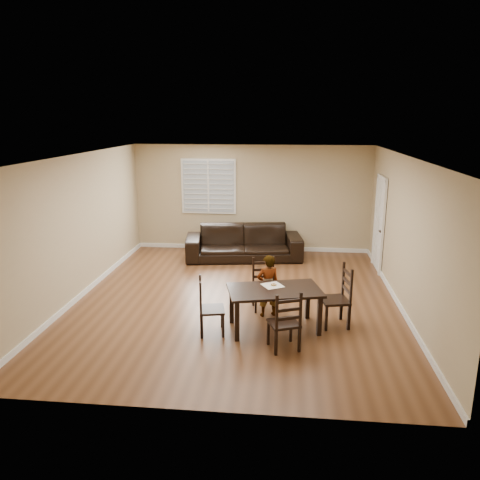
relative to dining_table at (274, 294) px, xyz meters
name	(u,v)px	position (x,y,z in m)	size (l,w,h in m)	color
ground	(237,300)	(-0.75, 1.19, -0.60)	(7.00, 7.00, 0.00)	brown
room	(239,204)	(-0.71, 1.37, 1.21)	(6.04, 7.04, 2.72)	tan
dining_table	(274,294)	(0.00, 0.00, 0.00)	(1.63, 1.16, 0.69)	black
chair_near	(264,285)	(-0.22, 0.91, -0.18)	(0.49, 0.47, 0.93)	black
chair_far	(287,325)	(0.20, -0.76, -0.18)	(0.54, 0.52, 0.93)	black
chair_left	(205,308)	(-1.09, -0.27, -0.18)	(0.47, 0.49, 0.93)	black
chair_right	(342,298)	(1.10, 0.27, -0.13)	(0.52, 0.54, 1.03)	black
child	(268,286)	(-0.13, 0.52, -0.05)	(0.40, 0.26, 1.10)	gray
napkin	(272,285)	(-0.04, 0.16, 0.09)	(0.31, 0.31, 0.00)	beige
donut	(274,284)	(-0.02, 0.17, 0.11)	(0.09, 0.09, 0.03)	#AF853F
sofa	(244,243)	(-0.87, 3.86, -0.19)	(2.78, 1.09, 0.81)	black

